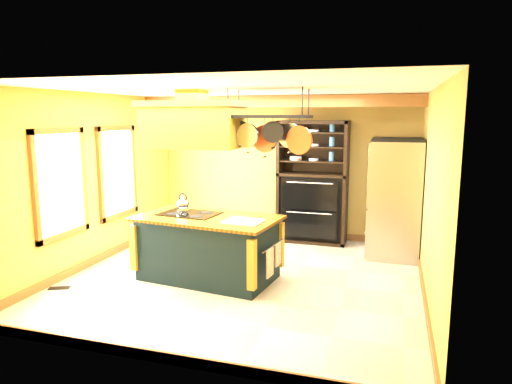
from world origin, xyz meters
The scene contains 15 objects.
floor centered at (0.00, 0.00, 0.00)m, with size 5.00×5.00×0.00m, color beige.
ceiling centered at (0.00, 0.00, 2.70)m, with size 5.00×5.00×0.00m, color white.
wall_back centered at (0.00, 2.50, 1.35)m, with size 5.00×0.02×2.70m, color tan.
wall_front centered at (0.00, -2.50, 1.35)m, with size 5.00×0.02×2.70m, color tan.
wall_left centered at (-2.50, 0.00, 1.35)m, with size 0.02×5.00×2.70m, color tan.
wall_right centered at (2.50, 0.00, 1.35)m, with size 0.02×5.00×2.70m, color tan.
ceiling_beam centered at (0.00, 1.70, 2.59)m, with size 5.00×0.15×0.20m, color brown.
window_near centered at (-2.47, -0.80, 1.40)m, with size 0.06×1.06×1.56m.
window_far centered at (-2.47, 0.60, 1.40)m, with size 0.06×1.06×1.56m.
kitchen_island centered at (-0.49, -0.20, 0.47)m, with size 2.13×1.35×1.11m.
range_hood centered at (-0.69, -0.20, 2.24)m, with size 1.42×0.80×0.80m.
pot_rack centered at (0.43, -0.20, 2.21)m, with size 1.20×0.55×0.85m.
refrigerator centered at (2.06, 1.75, 0.95)m, with size 0.84×0.99×1.94m.
hutch centered at (0.60, 2.25, 0.88)m, with size 1.28×0.58×2.26m.
floor_register centered at (-2.30, -1.18, 0.01)m, with size 0.28×0.12×0.01m, color black.
Camera 1 is at (2.03, -6.10, 2.35)m, focal length 32.00 mm.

